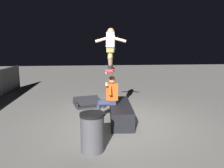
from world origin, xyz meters
TOP-DOWN VIEW (x-y plane):
  - ground_plane at (0.00, 0.00)m, footprint 40.00×40.00m
  - ledge_box_main at (0.15, -0.07)m, footprint 2.03×0.76m
  - person_sitting_on_ledge at (0.20, 0.28)m, footprint 0.60×0.77m
  - skateboard at (0.12, 0.23)m, footprint 1.04×0.38m
  - skater_airborne at (0.18, 0.22)m, footprint 0.63×0.89m
  - kicker_ramp at (1.85, 0.89)m, footprint 1.14×1.19m
  - trash_bin at (-1.63, 0.79)m, footprint 0.51×0.51m

SIDE VIEW (x-z plane):
  - ground_plane at x=0.00m, z-range 0.00..0.00m
  - kicker_ramp at x=1.85m, z-range -0.13..0.25m
  - ledge_box_main at x=0.15m, z-range 0.00..0.50m
  - trash_bin at x=-1.63m, z-range 0.00..0.83m
  - person_sitting_on_ledge at x=0.20m, z-range 0.08..1.42m
  - skateboard at x=0.12m, z-range 1.44..1.58m
  - skater_airborne at x=0.18m, z-range 1.63..2.75m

